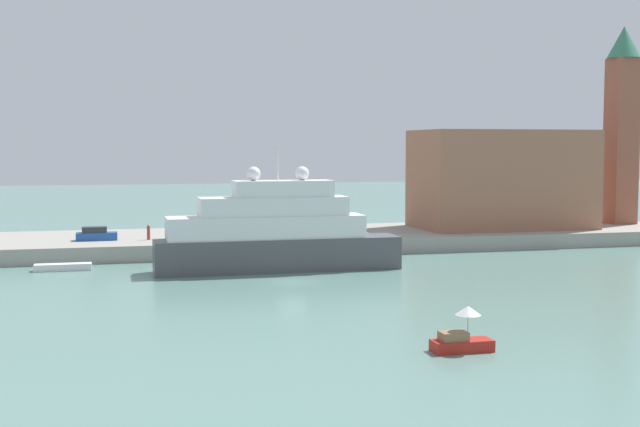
# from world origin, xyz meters

# --- Properties ---
(ground) EXTENTS (400.00, 400.00, 0.00)m
(ground) POSITION_xyz_m (0.00, 0.00, 0.00)
(ground) COLOR slate
(quay_dock) EXTENTS (110.00, 18.70, 1.75)m
(quay_dock) POSITION_xyz_m (0.00, 25.35, 0.88)
(quay_dock) COLOR gray
(quay_dock) RESTS_ON ground
(large_yacht) EXTENTS (23.94, 4.41, 12.30)m
(large_yacht) POSITION_xyz_m (-0.18, 7.20, 3.54)
(large_yacht) COLOR #4C4C51
(large_yacht) RESTS_ON ground
(small_motorboat) EXTENTS (3.63, 1.53, 2.71)m
(small_motorboat) POSITION_xyz_m (4.41, -27.15, 0.90)
(small_motorboat) COLOR #B22319
(small_motorboat) RESTS_ON ground
(work_barge) EXTENTS (5.41, 1.43, 0.67)m
(work_barge) POSITION_xyz_m (-20.27, 12.22, 0.34)
(work_barge) COLOR silver
(work_barge) RESTS_ON ground
(harbor_building) EXTENTS (21.58, 12.01, 12.40)m
(harbor_building) POSITION_xyz_m (32.77, 25.26, 7.95)
(harbor_building) COLOR #9E664C
(harbor_building) RESTS_ON quay_dock
(bell_tower) EXTENTS (4.40, 4.40, 26.21)m
(bell_tower) POSITION_xyz_m (50.73, 26.47, 15.96)
(bell_tower) COLOR #93513D
(bell_tower) RESTS_ON quay_dock
(parked_car) EXTENTS (4.43, 1.73, 1.52)m
(parked_car) POSITION_xyz_m (-17.28, 22.69, 2.41)
(parked_car) COLOR #1E4C99
(parked_car) RESTS_ON quay_dock
(person_figure) EXTENTS (0.36, 0.36, 1.76)m
(person_figure) POSITION_xyz_m (-11.63, 21.80, 2.57)
(person_figure) COLOR maroon
(person_figure) RESTS_ON quay_dock
(mooring_bollard) EXTENTS (0.44, 0.44, 0.76)m
(mooring_bollard) POSITION_xyz_m (5.57, 17.05, 2.13)
(mooring_bollard) COLOR black
(mooring_bollard) RESTS_ON quay_dock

